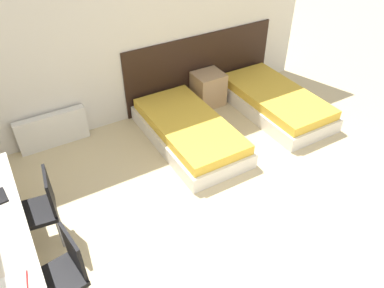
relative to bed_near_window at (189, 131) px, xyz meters
The scene contains 9 objects.
wall_back 1.60m from the bed_near_window, 108.69° to the left, with size 6.09×0.05×2.70m.
headboard_panel 1.32m from the bed_near_window, 51.26° to the left, with size 2.67×0.03×1.11m.
bed_near_window is the anchor object (origin of this frame).
bed_near_door 1.59m from the bed_near_window, ahead, with size 0.98×1.92×0.37m.
nightstand 1.09m from the bed_near_window, 43.21° to the left, with size 0.47×0.42×0.55m.
radiator 1.92m from the bed_near_window, 151.76° to the left, with size 0.97×0.12×0.50m.
chair_near_laptop 2.31m from the bed_near_window, 161.30° to the right, with size 0.46×0.46×0.88m.
chair_near_notebook 2.71m from the bed_near_window, 143.54° to the right, with size 0.46×0.46×0.88m.
open_notebook 3.14m from the bed_near_window, 146.85° to the right, with size 0.37×0.25×0.02m.
Camera 1 is at (-1.79, -1.01, 3.35)m, focal length 35.00 mm.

